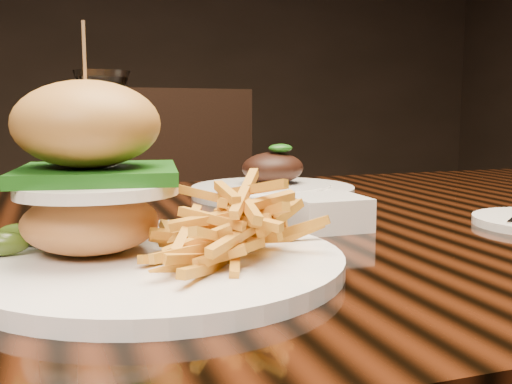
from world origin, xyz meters
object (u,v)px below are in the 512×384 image
object	(u,v)px
far_dish	(273,187)
chair_far	(192,238)
dining_table	(269,281)
wine_glass	(103,112)
burger_plate	(145,209)

from	to	relation	value
far_dish	chair_far	xyz separation A→B (m)	(0.02, 0.69, -0.23)
dining_table	chair_far	size ratio (longest dim) A/B	1.68
wine_glass	far_dish	size ratio (longest dim) A/B	0.72
far_dish	chair_far	size ratio (longest dim) A/B	0.28
burger_plate	far_dish	distance (m)	0.47
chair_far	wine_glass	bearing A→B (deg)	-116.60
burger_plate	far_dish	bearing A→B (deg)	76.38
burger_plate	far_dish	size ratio (longest dim) A/B	1.25
burger_plate	chair_far	world-z (taller)	burger_plate
far_dish	dining_table	bearing A→B (deg)	-111.84
dining_table	burger_plate	world-z (taller)	burger_plate
dining_table	chair_far	xyz separation A→B (m)	(0.10, 0.89, -0.13)
dining_table	burger_plate	size ratio (longest dim) A/B	4.82
far_dish	wine_glass	bearing A→B (deg)	-154.22
burger_plate	chair_far	size ratio (longest dim) A/B	0.35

